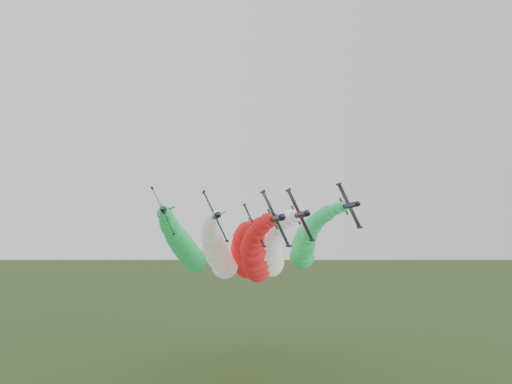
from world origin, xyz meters
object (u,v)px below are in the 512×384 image
Objects in this scene: jet_inner_right at (271,252)px; jet_trail at (244,255)px; jet_inner_left at (219,253)px; jet_lead at (255,257)px; jet_outer_right at (305,244)px; jet_outer_left at (185,247)px.

jet_trail is at bearing 104.00° from jet_inner_right.
jet_inner_left is at bearing 159.17° from jet_inner_right.
jet_lead is 27.46m from jet_outer_right.
jet_inner_left reaches higher than jet_lead.
jet_outer_right reaches higher than jet_outer_left.
jet_inner_left is 12.66m from jet_outer_left.
jet_outer_left is (-19.82, 17.79, 2.56)m from jet_lead.
jet_inner_left is 1.01× the size of jet_inner_right.
jet_trail is (-5.25, 21.05, -1.59)m from jet_inner_right.
jet_inner_right is at bearing -135.76° from jet_outer_right.
jet_outer_right is at bearing 15.34° from jet_inner_left.
jet_inner_right is 0.99× the size of jet_trail.
jet_trail is (-19.54, 7.13, -3.80)m from jet_outer_right.
jet_inner_left is 18.28m from jet_trail.
jet_outer_right is (29.56, 8.11, 2.59)m from jet_inner_left.
jet_outer_right reaches higher than jet_lead.
jet_outer_right is 1.00× the size of jet_trail.
jet_outer_left is 39.77m from jet_outer_right.
jet_inner_left is 1.00× the size of jet_outer_right.
jet_outer_left reaches higher than jet_inner_left.
jet_inner_right is (15.27, -5.81, 0.38)m from jet_inner_left.
jet_outer_left is (-25.45, 13.15, 1.29)m from jet_inner_right.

